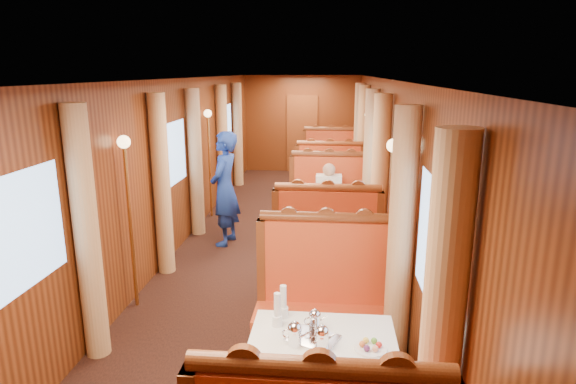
# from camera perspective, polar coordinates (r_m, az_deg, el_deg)

# --- Properties ---
(floor) EXTENTS (3.00, 12.00, 0.01)m
(floor) POSITION_cam_1_polar(r_m,az_deg,el_deg) (7.14, -1.43, -7.23)
(floor) COLOR black
(floor) RESTS_ON ground
(ceiling) EXTENTS (3.00, 12.00, 0.01)m
(ceiling) POSITION_cam_1_polar(r_m,az_deg,el_deg) (6.65, -1.57, 13.25)
(ceiling) COLOR silver
(ceiling) RESTS_ON wall_left
(wall_far) EXTENTS (3.00, 0.01, 2.50)m
(wall_far) POSITION_cam_1_polar(r_m,az_deg,el_deg) (12.70, 1.69, 8.03)
(wall_far) COLOR brown
(wall_far) RESTS_ON floor
(wall_left) EXTENTS (0.01, 12.00, 2.50)m
(wall_left) POSITION_cam_1_polar(r_m,az_deg,el_deg) (7.12, -13.59, 2.79)
(wall_left) COLOR brown
(wall_left) RESTS_ON floor
(wall_right) EXTENTS (0.01, 12.00, 2.50)m
(wall_right) POSITION_cam_1_polar(r_m,az_deg,el_deg) (6.78, 11.21, 2.36)
(wall_right) COLOR brown
(wall_right) RESTS_ON floor
(doorway_far) EXTENTS (0.80, 0.04, 2.00)m
(doorway_far) POSITION_cam_1_polar(r_m,az_deg,el_deg) (12.70, 1.68, 6.90)
(doorway_far) COLOR brown
(doorway_far) RESTS_ON floor
(table_near) EXTENTS (1.05, 0.72, 0.75)m
(table_near) POSITION_cam_1_polar(r_m,az_deg,el_deg) (3.82, 4.03, -21.58)
(table_near) COLOR white
(table_near) RESTS_ON floor
(banquette_near_aft) EXTENTS (1.30, 0.55, 1.34)m
(banquette_near_aft) POSITION_cam_1_polar(r_m,az_deg,el_deg) (4.66, 4.34, -13.80)
(banquette_near_aft) COLOR red
(banquette_near_aft) RESTS_ON floor
(table_mid) EXTENTS (1.05, 0.72, 0.75)m
(table_mid) POSITION_cam_1_polar(r_m,az_deg,el_deg) (6.97, 4.70, -4.55)
(table_mid) COLOR white
(table_mid) RESTS_ON floor
(banquette_mid_fwd) EXTENTS (1.30, 0.55, 1.34)m
(banquette_mid_fwd) POSITION_cam_1_polar(r_m,az_deg,el_deg) (6.00, 4.60, -7.21)
(banquette_mid_fwd) COLOR red
(banquette_mid_fwd) RESTS_ON floor
(banquette_mid_aft) EXTENTS (1.30, 0.55, 1.34)m
(banquette_mid_aft) POSITION_cam_1_polar(r_m,az_deg,el_deg) (7.92, 4.80, -1.87)
(banquette_mid_aft) COLOR red
(banquette_mid_aft) RESTS_ON floor
(table_far) EXTENTS (1.05, 0.72, 0.75)m
(table_far) POSITION_cam_1_polar(r_m,az_deg,el_deg) (10.35, 4.94, 1.66)
(table_far) COLOR white
(table_far) RESTS_ON floor
(banquette_far_fwd) EXTENTS (1.30, 0.55, 1.34)m
(banquette_far_fwd) POSITION_cam_1_polar(r_m,az_deg,el_deg) (9.35, 4.89, 0.62)
(banquette_far_fwd) COLOR red
(banquette_far_fwd) RESTS_ON floor
(banquette_far_aft) EXTENTS (1.30, 0.55, 1.34)m
(banquette_far_aft) POSITION_cam_1_polar(r_m,az_deg,el_deg) (11.33, 4.98, 3.01)
(banquette_far_aft) COLOR red
(banquette_far_aft) RESTS_ON floor
(tea_tray) EXTENTS (0.42, 0.38, 0.01)m
(tea_tray) POSITION_cam_1_polar(r_m,az_deg,el_deg) (3.58, 2.95, -16.93)
(tea_tray) COLOR silver
(tea_tray) RESTS_ON table_near
(teapot_left) EXTENTS (0.18, 0.14, 0.13)m
(teapot_left) POSITION_cam_1_polar(r_m,az_deg,el_deg) (3.48, 0.79, -16.77)
(teapot_left) COLOR silver
(teapot_left) RESTS_ON tea_tray
(teapot_right) EXTENTS (0.19, 0.17, 0.13)m
(teapot_right) POSITION_cam_1_polar(r_m,az_deg,el_deg) (3.45, 4.03, -17.13)
(teapot_right) COLOR silver
(teapot_right) RESTS_ON tea_tray
(teapot_back) EXTENTS (0.18, 0.15, 0.12)m
(teapot_back) POSITION_cam_1_polar(r_m,az_deg,el_deg) (3.67, 3.19, -15.13)
(teapot_back) COLOR silver
(teapot_back) RESTS_ON tea_tray
(fruit_plate) EXTENTS (0.23, 0.23, 0.05)m
(fruit_plate) POSITION_cam_1_polar(r_m,az_deg,el_deg) (3.51, 9.74, -17.62)
(fruit_plate) COLOR white
(fruit_plate) RESTS_ON table_near
(cup_inboard) EXTENTS (0.08, 0.08, 0.26)m
(cup_inboard) POSITION_cam_1_polar(r_m,az_deg,el_deg) (3.69, -1.28, -14.14)
(cup_inboard) COLOR white
(cup_inboard) RESTS_ON table_near
(cup_outboard) EXTENTS (0.08, 0.08, 0.26)m
(cup_outboard) POSITION_cam_1_polar(r_m,az_deg,el_deg) (3.81, -0.57, -13.21)
(cup_outboard) COLOR white
(cup_outboard) RESTS_ON table_near
(rose_vase_mid) EXTENTS (0.06, 0.06, 0.36)m
(rose_vase_mid) POSITION_cam_1_polar(r_m,az_deg,el_deg) (6.79, 5.09, -0.20)
(rose_vase_mid) COLOR silver
(rose_vase_mid) RESTS_ON table_mid
(rose_vase_far) EXTENTS (0.06, 0.06, 0.36)m
(rose_vase_far) POSITION_cam_1_polar(r_m,az_deg,el_deg) (10.23, 5.10, 4.67)
(rose_vase_far) COLOR silver
(rose_vase_far) RESTS_ON table_far
(window_left_near) EXTENTS (0.01, 1.20, 0.90)m
(window_left_near) POSITION_cam_1_polar(r_m,az_deg,el_deg) (4.02, -29.58, -4.48)
(window_left_near) COLOR #82ADE2
(window_left_near) RESTS_ON wall_left
(curtain_left_near_b) EXTENTS (0.22, 0.22, 2.35)m
(curtain_left_near_b) POSITION_cam_1_polar(r_m,az_deg,el_deg) (4.67, -22.75, -4.82)
(curtain_left_near_b) COLOR tan
(curtain_left_near_b) RESTS_ON floor
(window_right_near) EXTENTS (0.01, 1.20, 0.90)m
(window_right_near) POSITION_cam_1_polar(r_m,az_deg,el_deg) (3.39, 16.97, -6.45)
(window_right_near) COLOR #82ADE2
(window_right_near) RESTS_ON wall_right
(curtain_right_near_a) EXTENTS (0.22, 0.22, 2.35)m
(curtain_right_near_a) POSITION_cam_1_polar(r_m,az_deg,el_deg) (2.79, 17.60, -17.38)
(curtain_right_near_a) COLOR tan
(curtain_right_near_a) RESTS_ON floor
(curtain_right_near_b) EXTENTS (0.22, 0.22, 2.35)m
(curtain_right_near_b) POSITION_cam_1_polar(r_m,az_deg,el_deg) (4.18, 13.19, -6.24)
(curtain_right_near_b) COLOR tan
(curtain_right_near_b) RESTS_ON floor
(window_left_mid) EXTENTS (0.01, 1.20, 0.90)m
(window_left_mid) POSITION_cam_1_polar(r_m,az_deg,el_deg) (7.08, -13.57, 4.37)
(window_left_mid) COLOR #82ADE2
(window_left_mid) RESTS_ON wall_left
(curtain_left_mid_a) EXTENTS (0.22, 0.22, 2.35)m
(curtain_left_mid_a) POSITION_cam_1_polar(r_m,az_deg,el_deg) (6.38, -14.74, 0.72)
(curtain_left_mid_a) COLOR tan
(curtain_left_mid_a) RESTS_ON floor
(curtain_left_mid_b) EXTENTS (0.22, 0.22, 2.35)m
(curtain_left_mid_b) POSITION_cam_1_polar(r_m,az_deg,el_deg) (7.83, -10.92, 3.38)
(curtain_left_mid_b) COLOR tan
(curtain_left_mid_b) RESTS_ON floor
(window_right_mid) EXTENTS (0.01, 1.20, 0.90)m
(window_right_mid) POSITION_cam_1_polar(r_m,az_deg,el_deg) (6.74, 11.16, 4.02)
(window_right_mid) COLOR #82ADE2
(window_right_mid) RESTS_ON wall_right
(curtain_right_mid_a) EXTENTS (0.22, 0.22, 2.35)m
(curtain_right_mid_a) POSITION_cam_1_polar(r_m,az_deg,el_deg) (6.03, 10.77, 0.18)
(curtain_right_mid_a) COLOR tan
(curtain_right_mid_a) RESTS_ON floor
(curtain_right_mid_b) EXTENTS (0.22, 0.22, 2.35)m
(curtain_right_mid_b) POSITION_cam_1_polar(r_m,az_deg,el_deg) (7.55, 9.69, 3.03)
(curtain_right_mid_b) COLOR tan
(curtain_right_mid_b) RESTS_ON floor
(window_left_far) EXTENTS (0.01, 1.20, 0.90)m
(window_left_far) POSITION_cam_1_polar(r_m,az_deg,el_deg) (10.42, -7.43, 7.68)
(window_left_far) COLOR #82ADE2
(window_left_far) RESTS_ON wall_left
(curtain_left_far_a) EXTENTS (0.22, 0.22, 2.35)m
(curtain_left_far_a) POSITION_cam_1_polar(r_m,az_deg,el_deg) (9.68, -7.77, 5.54)
(curtain_left_far_a) COLOR tan
(curtain_left_far_a) RESTS_ON floor
(curtain_left_far_b) EXTENTS (0.22, 0.22, 2.35)m
(curtain_left_far_b) POSITION_cam_1_polar(r_m,az_deg,el_deg) (11.19, -5.99, 6.74)
(curtain_left_far_b) COLOR tan
(curtain_left_far_b) RESTS_ON floor
(window_right_far) EXTENTS (0.01, 1.20, 0.90)m
(window_right_far) POSITION_cam_1_polar(r_m,az_deg,el_deg) (10.19, 9.23, 7.48)
(window_right_far) COLOR #82ADE2
(window_right_far) RESTS_ON wall_right
(curtain_right_far_a) EXTENTS (0.22, 0.22, 2.35)m
(curtain_right_far_a) POSITION_cam_1_polar(r_m,az_deg,el_deg) (9.45, 8.84, 5.29)
(curtain_right_far_a) COLOR tan
(curtain_right_far_a) RESTS_ON floor
(curtain_right_far_b) EXTENTS (0.22, 0.22, 2.35)m
(curtain_right_far_b) POSITION_cam_1_polar(r_m,az_deg,el_deg) (10.99, 8.36, 6.54)
(curtain_right_far_b) COLOR tan
(curtain_right_far_b) RESTS_ON floor
(sconce_left_fore) EXTENTS (0.14, 0.14, 1.95)m
(sconce_left_fore) POSITION_cam_1_polar(r_m,az_deg,el_deg) (5.46, -18.48, 0.50)
(sconce_left_fore) COLOR #BF8C3F
(sconce_left_fore) RESTS_ON floor
(sconce_right_fore) EXTENTS (0.14, 0.14, 1.95)m
(sconce_right_fore) POSITION_cam_1_polar(r_m,az_deg,el_deg) (5.04, 12.10, -0.17)
(sconce_right_fore) COLOR #BF8C3F
(sconce_right_fore) RESTS_ON floor
(sconce_left_aft) EXTENTS (0.14, 0.14, 1.95)m
(sconce_left_aft) POSITION_cam_1_polar(r_m,az_deg,el_deg) (8.72, -9.36, 5.93)
(sconce_left_aft) COLOR #BF8C3F
(sconce_left_aft) RESTS_ON floor
(sconce_right_aft) EXTENTS (0.14, 0.14, 1.95)m
(sconce_right_aft) POSITION_cam_1_polar(r_m,az_deg,el_deg) (8.47, 9.41, 5.68)
(sconce_right_aft) COLOR #BF8C3F
(sconce_right_aft) RESTS_ON floor
(steward) EXTENTS (0.50, 0.69, 1.74)m
(steward) POSITION_cam_1_polar(r_m,az_deg,el_deg) (7.34, -7.50, 0.37)
(steward) COLOR navy
(steward) RESTS_ON floor
(passenger) EXTENTS (0.40, 0.44, 0.76)m
(passenger) POSITION_cam_1_polar(r_m,az_deg,el_deg) (7.57, 4.83, -0.13)
(passenger) COLOR beige
(passenger) RESTS_ON banquette_mid_aft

